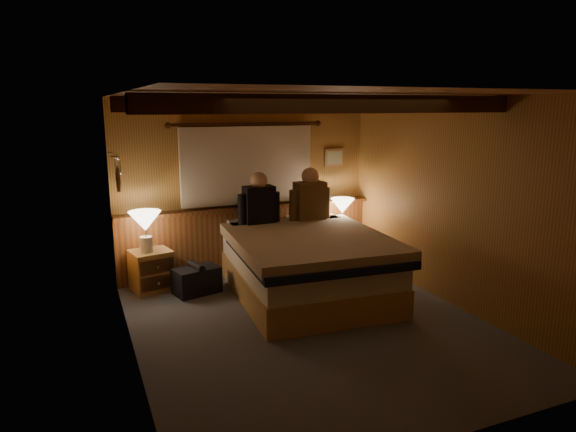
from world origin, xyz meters
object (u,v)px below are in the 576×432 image
bed (307,263)px  person_right (310,198)px  person_left (259,202)px  lamp_right (342,208)px  nightstand_left (152,270)px  nightstand_right (339,247)px  lamp_left (145,224)px  duffel_bag (197,280)px

bed → person_right: 1.08m
person_left → lamp_right: bearing=1.8°
lamp_right → person_right: 0.61m
nightstand_left → nightstand_right: 2.68m
lamp_right → nightstand_left: bearing=179.0°
nightstand_left → lamp_left: 0.62m
nightstand_right → person_right: person_right is taller
nightstand_left → lamp_left: lamp_left is taller
lamp_right → duffel_bag: (-2.20, -0.28, -0.70)m
lamp_left → duffel_bag: (0.55, -0.28, -0.71)m
person_right → bed: bearing=-118.6°
nightstand_right → person_left: bearing=-163.6°
lamp_left → person_left: bearing=-2.9°
person_left → nightstand_left: bearing=174.1°
duffel_bag → lamp_left: bearing=138.8°
nightstand_left → bed: bearing=-39.8°
bed → nightstand_left: bearing=156.3°
bed → lamp_right: size_ratio=5.43×
person_right → person_left: bearing=175.3°
lamp_left → person_right: bearing=-3.2°
person_left → duffel_bag: bearing=-168.1°
bed → nightstand_left: (-1.73, 0.92, -0.15)m
lamp_left → lamp_right: size_ratio=1.16×
nightstand_left → nightstand_right: bearing=-12.4°
lamp_right → duffel_bag: size_ratio=0.72×
nightstand_left → nightstand_right: size_ratio=0.93×
bed → nightstand_right: bearing=47.7°
nightstand_left → lamp_right: (2.70, -0.05, 0.61)m
bed → person_left: (-0.33, 0.80, 0.65)m
lamp_right → person_left: (-1.29, -0.07, 0.19)m
nightstand_right → lamp_right: lamp_right is taller
lamp_left → lamp_right: bearing=-0.1°
duffel_bag → nightstand_left: bearing=133.1°
nightstand_right → person_left: (-1.27, -0.10, 0.77)m
lamp_left → lamp_right: 2.74m
nightstand_left → person_right: 2.28m
duffel_bag → person_right: bearing=-7.9°
nightstand_right → lamp_right: (0.02, -0.03, 0.59)m
person_left → bed: bearing=-69.1°
duffel_bag → nightstand_right: bearing=-5.5°
nightstand_right → person_left: person_left is taller
nightstand_left → person_right: size_ratio=0.74×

